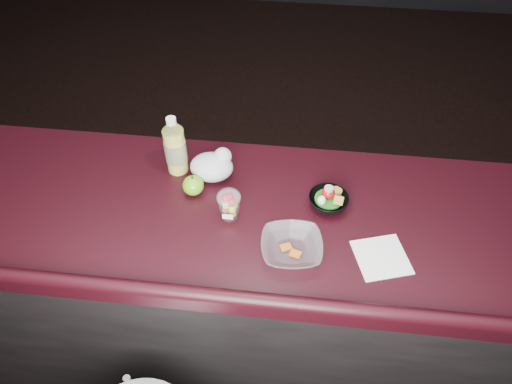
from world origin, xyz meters
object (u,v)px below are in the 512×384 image
at_px(fruit_cup, 229,204).
at_px(lemonade_bottle, 175,149).
at_px(green_apple, 193,185).
at_px(takeout_bowl, 292,247).
at_px(snack_bowl, 328,200).

bearing_deg(fruit_cup, lemonade_bottle, 137.64).
xyz_separation_m(green_apple, takeout_bowl, (0.36, -0.22, -0.01)).
xyz_separation_m(green_apple, snack_bowl, (0.48, -0.01, -0.01)).
bearing_deg(snack_bowl, takeout_bowl, -117.36).
distance_m(green_apple, takeout_bowl, 0.43).
bearing_deg(fruit_cup, takeout_bowl, -30.68).
bearing_deg(snack_bowl, lemonade_bottle, 168.02).
height_order(fruit_cup, snack_bowl, fruit_cup).
height_order(lemonade_bottle, snack_bowl, lemonade_bottle).
distance_m(lemonade_bottle, snack_bowl, 0.57).
bearing_deg(green_apple, lemonade_bottle, 126.32).
distance_m(fruit_cup, green_apple, 0.17).
height_order(green_apple, snack_bowl, green_apple).
bearing_deg(snack_bowl, fruit_cup, -165.31).
height_order(fruit_cup, takeout_bowl, fruit_cup).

